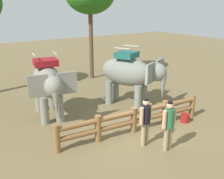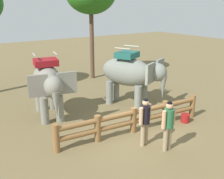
{
  "view_description": "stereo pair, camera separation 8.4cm",
  "coord_description": "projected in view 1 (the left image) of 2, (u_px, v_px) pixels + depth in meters",
  "views": [
    {
      "loc": [
        -6.24,
        -7.46,
        4.96
      ],
      "look_at": [
        0.0,
        1.64,
        1.4
      ],
      "focal_mm": 42.62,
      "sensor_mm": 36.0,
      "label": 1
    },
    {
      "loc": [
        -6.17,
        -7.51,
        4.96
      ],
      "look_at": [
        0.0,
        1.64,
        1.4
      ],
      "focal_mm": 42.62,
      "sensor_mm": 36.0,
      "label": 2
    }
  ],
  "objects": [
    {
      "name": "ground_plane",
      "position": [
        135.0,
        133.0,
        10.73
      ],
      "size": [
        60.0,
        60.0,
        0.0
      ],
      "primitive_type": "plane",
      "color": "brown"
    },
    {
      "name": "log_fence",
      "position": [
        134.0,
        118.0,
        10.63
      ],
      "size": [
        6.59,
        0.84,
        1.05
      ],
      "color": "brown",
      "rests_on": "ground"
    },
    {
      "name": "elephant_near_left",
      "position": [
        48.0,
        83.0,
        11.69
      ],
      "size": [
        2.09,
        3.48,
        2.92
      ],
      "color": "gray",
      "rests_on": "ground"
    },
    {
      "name": "elephant_center",
      "position": [
        130.0,
        73.0,
        13.17
      ],
      "size": [
        2.69,
        3.53,
        2.99
      ],
      "color": "gray",
      "rests_on": "ground"
    },
    {
      "name": "tourist_woman_in_black",
      "position": [
        169.0,
        122.0,
        9.18
      ],
      "size": [
        0.65,
        0.39,
        1.84
      ],
      "color": "#998664",
      "rests_on": "ground"
    },
    {
      "name": "tourist_man_in_blue",
      "position": [
        145.0,
        118.0,
        9.52
      ],
      "size": [
        0.63,
        0.43,
        1.82
      ],
      "color": "tan",
      "rests_on": "ground"
    },
    {
      "name": "feed_bucket",
      "position": [
        185.0,
        118.0,
        11.68
      ],
      "size": [
        0.38,
        0.38,
        0.37
      ],
      "color": "maroon",
      "rests_on": "ground"
    }
  ]
}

